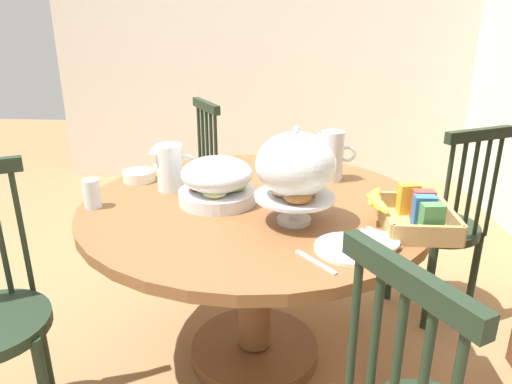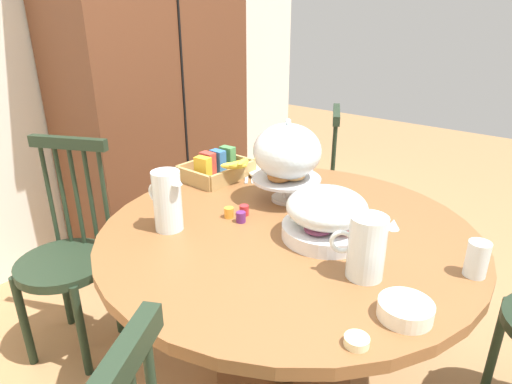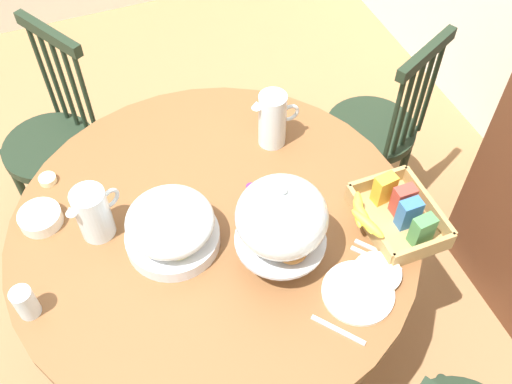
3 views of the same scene
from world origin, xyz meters
name	(u,v)px [view 1 (image 1 of 3)]	position (x,y,z in m)	size (l,w,h in m)	color
ground_plane	(232,345)	(0.00, 0.00, 0.00)	(10.00, 10.00, 0.00)	#997047
wall_left	(303,34)	(-2.43, 0.36, 1.30)	(0.06, 4.32, 2.60)	silver
dining_table	(254,243)	(0.06, 0.11, 0.56)	(1.35, 1.35, 0.74)	brown
windsor_chair_near_window	(187,191)	(-0.80, -0.35, 0.45)	(0.45, 0.45, 0.97)	#1E2D1E
windsor_chair_far_side	(441,229)	(-0.36, 0.99, 0.45)	(0.45, 0.45, 0.97)	#1E2D1E
pastry_stand_with_dome	(295,168)	(0.26, 0.26, 0.94)	(0.28, 0.28, 0.34)	silver
fruit_platter_covered	(217,181)	(0.08, -0.03, 0.83)	(0.30, 0.30, 0.18)	silver
orange_juice_pitcher	(170,169)	(-0.05, -0.25, 0.83)	(0.11, 0.18, 0.19)	silver
milk_pitcher	(332,158)	(-0.22, 0.43, 0.84)	(0.10, 0.18, 0.22)	silver
cereal_basket	(413,214)	(0.27, 0.67, 0.79)	(0.32, 0.30, 0.12)	tan
china_plate_large	(350,249)	(0.46, 0.43, 0.75)	(0.22, 0.22, 0.01)	white
china_plate_small	(375,241)	(0.43, 0.51, 0.76)	(0.15, 0.15, 0.01)	white
cereal_bowl	(139,176)	(-0.15, -0.41, 0.76)	(0.14, 0.14, 0.04)	white
drinking_glass	(92,194)	(0.17, -0.50, 0.80)	(0.06, 0.06, 0.11)	silver
butter_dish	(160,167)	(-0.32, -0.37, 0.75)	(0.06, 0.06, 0.02)	beige
jam_jar_strawberry	(303,195)	(0.04, 0.30, 0.76)	(0.04, 0.04, 0.04)	#B7282D
jam_jar_apricot	(310,191)	(-0.01, 0.33, 0.76)	(0.04, 0.04, 0.04)	orange
jam_jar_grape	(295,190)	(-0.01, 0.27, 0.76)	(0.04, 0.04, 0.04)	#5B2366
table_knife	(380,238)	(0.38, 0.54, 0.74)	(0.17, 0.01, 0.01)	silver
dinner_fork	(387,236)	(0.36, 0.56, 0.74)	(0.17, 0.01, 0.01)	silver
soup_spoon	(316,262)	(0.55, 0.32, 0.74)	(0.17, 0.01, 0.01)	silver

